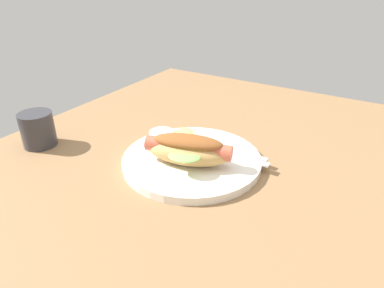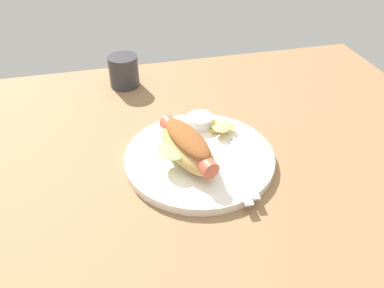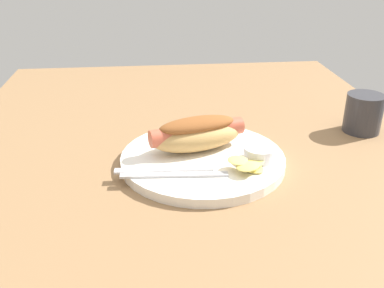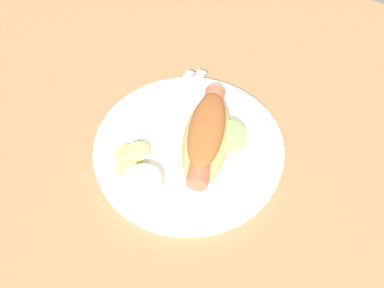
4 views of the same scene
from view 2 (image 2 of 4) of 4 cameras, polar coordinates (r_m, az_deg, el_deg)
The scene contains 8 objects.
ground_plane at distance 70.91cm, azimuth -1.46°, elevation -4.19°, with size 120.00×90.00×1.80cm, color olive.
plate at distance 71.39cm, azimuth 1.11°, elevation -2.06°, with size 27.77×27.77×1.60cm, color white.
hot_dog at distance 68.01cm, azimuth -0.76°, elevation -0.25°, with size 11.67×17.10×5.84cm.
sauce_ramekin at distance 77.87cm, azimuth 1.20°, elevation 3.47°, with size 5.25×5.25×2.27cm, color white.
fork at distance 68.35cm, azimuth 7.66°, elevation -3.47°, with size 2.35×16.78×0.40cm.
knife at distance 67.02cm, azimuth 6.47°, elevation -4.35°, with size 15.63×1.40×0.36cm, color silver.
chips_pile at distance 76.68cm, azimuth 4.27°, elevation 2.63°, with size 5.96×7.19×2.05cm.
drinking_cup at distance 96.23cm, azimuth -10.11°, elevation 10.62°, with size 7.15×7.15×7.60cm, color #333338.
Camera 2 is at (10.78, 52.10, 45.98)cm, focal length 35.84 mm.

